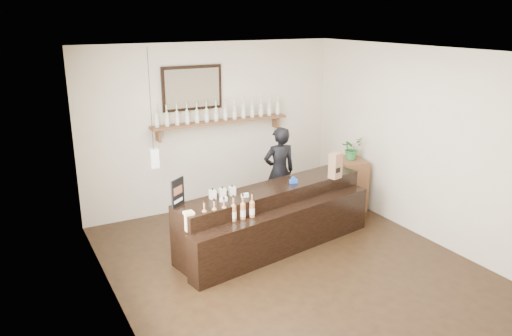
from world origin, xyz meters
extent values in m
plane|color=black|center=(0.00, 0.00, 0.00)|extent=(5.00, 5.00, 0.00)
plane|color=beige|center=(0.00, 2.50, 1.40)|extent=(4.50, 0.00, 4.50)
plane|color=beige|center=(0.00, -2.50, 1.40)|extent=(4.50, 0.00, 4.50)
plane|color=beige|center=(-2.25, 0.00, 1.40)|extent=(0.00, 5.00, 5.00)
plane|color=beige|center=(2.25, 0.00, 1.40)|extent=(0.00, 5.00, 5.00)
plane|color=white|center=(0.00, 0.00, 2.80)|extent=(5.00, 5.00, 0.00)
cube|color=brown|center=(0.10, 2.37, 1.50)|extent=(2.40, 0.25, 0.04)
cube|color=brown|center=(-0.98, 2.40, 1.38)|extent=(0.04, 0.20, 0.20)
cube|color=brown|center=(1.18, 2.40, 1.38)|extent=(0.04, 0.20, 0.20)
cube|color=black|center=(-0.35, 2.47, 2.08)|extent=(1.02, 0.04, 0.72)
cube|color=#4C4331|center=(-0.35, 2.44, 2.08)|extent=(0.92, 0.01, 0.62)
cube|color=white|center=(-1.30, 1.60, 1.25)|extent=(0.12, 0.12, 0.28)
cylinder|color=black|center=(-1.30, 1.60, 2.09)|extent=(0.01, 0.01, 1.41)
cylinder|color=beige|center=(-1.00, 2.37, 1.62)|extent=(0.07, 0.07, 0.20)
cone|color=beige|center=(-1.00, 2.37, 1.75)|extent=(0.07, 0.07, 0.05)
cylinder|color=beige|center=(-1.00, 2.37, 1.81)|extent=(0.02, 0.02, 0.07)
cylinder|color=gold|center=(-1.00, 2.37, 1.86)|extent=(0.03, 0.03, 0.02)
cylinder|color=white|center=(-1.00, 2.37, 1.60)|extent=(0.07, 0.07, 0.09)
cylinder|color=beige|center=(-0.83, 2.37, 1.62)|extent=(0.07, 0.07, 0.20)
cone|color=beige|center=(-0.83, 2.37, 1.75)|extent=(0.07, 0.07, 0.05)
cylinder|color=beige|center=(-0.83, 2.37, 1.81)|extent=(0.02, 0.02, 0.07)
cylinder|color=gold|center=(-0.83, 2.37, 1.86)|extent=(0.03, 0.03, 0.02)
cylinder|color=white|center=(-0.83, 2.37, 1.60)|extent=(0.07, 0.07, 0.09)
cylinder|color=beige|center=(-0.66, 2.37, 1.62)|extent=(0.07, 0.07, 0.20)
cone|color=beige|center=(-0.66, 2.37, 1.75)|extent=(0.07, 0.07, 0.05)
cylinder|color=beige|center=(-0.66, 2.37, 1.81)|extent=(0.02, 0.02, 0.07)
cylinder|color=gold|center=(-0.66, 2.37, 1.86)|extent=(0.03, 0.03, 0.02)
cylinder|color=white|center=(-0.66, 2.37, 1.60)|extent=(0.07, 0.07, 0.09)
cylinder|color=beige|center=(-0.49, 2.37, 1.62)|extent=(0.07, 0.07, 0.20)
cone|color=beige|center=(-0.49, 2.37, 1.75)|extent=(0.07, 0.07, 0.05)
cylinder|color=beige|center=(-0.49, 2.37, 1.81)|extent=(0.02, 0.02, 0.07)
cylinder|color=gold|center=(-0.49, 2.37, 1.86)|extent=(0.03, 0.03, 0.02)
cylinder|color=white|center=(-0.49, 2.37, 1.60)|extent=(0.07, 0.07, 0.09)
cylinder|color=beige|center=(-0.32, 2.37, 1.62)|extent=(0.07, 0.07, 0.20)
cone|color=beige|center=(-0.32, 2.37, 1.75)|extent=(0.07, 0.07, 0.05)
cylinder|color=beige|center=(-0.32, 2.37, 1.81)|extent=(0.02, 0.02, 0.07)
cylinder|color=gold|center=(-0.32, 2.37, 1.86)|extent=(0.03, 0.03, 0.02)
cylinder|color=white|center=(-0.32, 2.37, 1.60)|extent=(0.07, 0.07, 0.09)
cylinder|color=beige|center=(-0.15, 2.37, 1.62)|extent=(0.07, 0.07, 0.20)
cone|color=beige|center=(-0.15, 2.37, 1.75)|extent=(0.07, 0.07, 0.05)
cylinder|color=beige|center=(-0.15, 2.37, 1.81)|extent=(0.02, 0.02, 0.07)
cylinder|color=gold|center=(-0.15, 2.37, 1.86)|extent=(0.03, 0.03, 0.02)
cylinder|color=white|center=(-0.15, 2.37, 1.60)|extent=(0.07, 0.07, 0.09)
cylinder|color=beige|center=(0.02, 2.37, 1.62)|extent=(0.07, 0.07, 0.20)
cone|color=beige|center=(0.02, 2.37, 1.75)|extent=(0.07, 0.07, 0.05)
cylinder|color=beige|center=(0.02, 2.37, 1.81)|extent=(0.02, 0.02, 0.07)
cylinder|color=gold|center=(0.02, 2.37, 1.86)|extent=(0.03, 0.03, 0.02)
cylinder|color=white|center=(0.02, 2.37, 1.60)|extent=(0.07, 0.07, 0.09)
cylinder|color=beige|center=(0.18, 2.37, 1.62)|extent=(0.07, 0.07, 0.20)
cone|color=beige|center=(0.18, 2.37, 1.75)|extent=(0.07, 0.07, 0.05)
cylinder|color=beige|center=(0.18, 2.37, 1.81)|extent=(0.02, 0.02, 0.07)
cylinder|color=gold|center=(0.18, 2.37, 1.86)|extent=(0.03, 0.03, 0.02)
cylinder|color=white|center=(0.18, 2.37, 1.60)|extent=(0.07, 0.07, 0.09)
cylinder|color=beige|center=(0.35, 2.37, 1.62)|extent=(0.07, 0.07, 0.20)
cone|color=beige|center=(0.35, 2.37, 1.75)|extent=(0.07, 0.07, 0.05)
cylinder|color=beige|center=(0.35, 2.37, 1.81)|extent=(0.02, 0.02, 0.07)
cylinder|color=gold|center=(0.35, 2.37, 1.86)|extent=(0.03, 0.03, 0.02)
cylinder|color=white|center=(0.35, 2.37, 1.60)|extent=(0.07, 0.07, 0.09)
cylinder|color=beige|center=(0.52, 2.37, 1.62)|extent=(0.07, 0.07, 0.20)
cone|color=beige|center=(0.52, 2.37, 1.75)|extent=(0.07, 0.07, 0.05)
cylinder|color=beige|center=(0.52, 2.37, 1.81)|extent=(0.02, 0.02, 0.07)
cylinder|color=gold|center=(0.52, 2.37, 1.86)|extent=(0.03, 0.03, 0.02)
cylinder|color=white|center=(0.52, 2.37, 1.60)|extent=(0.07, 0.07, 0.09)
cylinder|color=beige|center=(0.69, 2.37, 1.62)|extent=(0.07, 0.07, 0.20)
cone|color=beige|center=(0.69, 2.37, 1.75)|extent=(0.07, 0.07, 0.05)
cylinder|color=beige|center=(0.69, 2.37, 1.81)|extent=(0.02, 0.02, 0.07)
cylinder|color=gold|center=(0.69, 2.37, 1.86)|extent=(0.03, 0.03, 0.02)
cylinder|color=white|center=(0.69, 2.37, 1.60)|extent=(0.07, 0.07, 0.09)
cylinder|color=beige|center=(0.86, 2.37, 1.62)|extent=(0.07, 0.07, 0.20)
cone|color=beige|center=(0.86, 2.37, 1.75)|extent=(0.07, 0.07, 0.05)
cylinder|color=beige|center=(0.86, 2.37, 1.81)|extent=(0.02, 0.02, 0.07)
cylinder|color=gold|center=(0.86, 2.37, 1.86)|extent=(0.03, 0.03, 0.02)
cylinder|color=white|center=(0.86, 2.37, 1.60)|extent=(0.07, 0.07, 0.09)
cylinder|color=beige|center=(1.03, 2.37, 1.62)|extent=(0.07, 0.07, 0.20)
cone|color=beige|center=(1.03, 2.37, 1.75)|extent=(0.07, 0.07, 0.05)
cylinder|color=beige|center=(1.03, 2.37, 1.81)|extent=(0.02, 0.02, 0.07)
cylinder|color=gold|center=(1.03, 2.37, 1.86)|extent=(0.03, 0.03, 0.02)
cylinder|color=white|center=(1.03, 2.37, 1.60)|extent=(0.07, 0.07, 0.09)
cylinder|color=beige|center=(1.20, 2.37, 1.62)|extent=(0.07, 0.07, 0.20)
cone|color=beige|center=(1.20, 2.37, 1.75)|extent=(0.07, 0.07, 0.05)
cylinder|color=beige|center=(1.20, 2.37, 1.81)|extent=(0.02, 0.02, 0.07)
cylinder|color=gold|center=(1.20, 2.37, 1.86)|extent=(0.03, 0.03, 0.02)
cylinder|color=white|center=(1.20, 2.37, 1.60)|extent=(0.07, 0.07, 0.09)
cube|color=black|center=(0.14, 0.70, 0.43)|extent=(3.11, 1.09, 0.86)
cube|color=black|center=(0.14, 0.29, 0.32)|extent=(3.06, 0.82, 0.65)
cube|color=white|center=(-0.71, 0.50, 0.88)|extent=(0.10, 0.04, 0.05)
cube|color=white|center=(-0.40, 0.50, 0.88)|extent=(0.10, 0.04, 0.05)
cube|color=#E2C58A|center=(-1.28, 0.29, 0.71)|extent=(0.12, 0.12, 0.12)
cube|color=#E2C58A|center=(-1.28, 0.29, 0.83)|extent=(0.12, 0.12, 0.12)
cube|color=beige|center=(-0.80, 0.65, 0.91)|extent=(0.08, 0.08, 0.13)
cube|color=#F9C2CB|center=(-0.80, 0.61, 0.91)|extent=(0.07, 0.00, 0.06)
cylinder|color=black|center=(-0.80, 0.65, 0.99)|extent=(0.02, 0.02, 0.03)
cube|color=beige|center=(-0.66, 0.65, 0.91)|extent=(0.08, 0.08, 0.13)
cube|color=#F9C2CB|center=(-0.66, 0.61, 0.91)|extent=(0.07, 0.00, 0.06)
cylinder|color=black|center=(-0.66, 0.65, 0.99)|extent=(0.02, 0.02, 0.03)
cube|color=beige|center=(-0.52, 0.65, 0.91)|extent=(0.08, 0.08, 0.13)
cube|color=#F9C2CB|center=(-0.52, 0.61, 0.91)|extent=(0.07, 0.00, 0.06)
cylinder|color=black|center=(-0.52, 0.65, 0.99)|extent=(0.02, 0.02, 0.03)
cylinder|color=#B06A3B|center=(-1.07, 0.29, 0.75)|extent=(0.07, 0.07, 0.20)
cone|color=#B06A3B|center=(-1.07, 0.29, 0.88)|extent=(0.07, 0.07, 0.05)
cylinder|color=#B06A3B|center=(-1.07, 0.29, 0.94)|extent=(0.02, 0.02, 0.07)
cylinder|color=black|center=(-1.07, 0.29, 0.98)|extent=(0.03, 0.03, 0.02)
cylinder|color=white|center=(-1.07, 0.29, 0.73)|extent=(0.07, 0.07, 0.09)
cylinder|color=#B06A3B|center=(-0.94, 0.29, 0.75)|extent=(0.07, 0.07, 0.20)
cone|color=#B06A3B|center=(-0.94, 0.29, 0.88)|extent=(0.07, 0.07, 0.05)
cylinder|color=#B06A3B|center=(-0.94, 0.29, 0.94)|extent=(0.02, 0.02, 0.07)
cylinder|color=black|center=(-0.94, 0.29, 0.98)|extent=(0.03, 0.03, 0.02)
cylinder|color=white|center=(-0.94, 0.29, 0.73)|extent=(0.07, 0.07, 0.09)
cylinder|color=#B06A3B|center=(-0.80, 0.29, 0.75)|extent=(0.07, 0.07, 0.20)
cone|color=#B06A3B|center=(-0.80, 0.29, 0.88)|extent=(0.07, 0.07, 0.05)
cylinder|color=#B06A3B|center=(-0.80, 0.29, 0.94)|extent=(0.02, 0.02, 0.07)
cylinder|color=black|center=(-0.80, 0.29, 0.98)|extent=(0.03, 0.03, 0.02)
cylinder|color=white|center=(-0.80, 0.29, 0.73)|extent=(0.07, 0.07, 0.09)
cylinder|color=#B06A3B|center=(-0.67, 0.29, 0.75)|extent=(0.07, 0.07, 0.20)
cone|color=#B06A3B|center=(-0.67, 0.29, 0.88)|extent=(0.07, 0.07, 0.05)
cylinder|color=#B06A3B|center=(-0.67, 0.29, 0.94)|extent=(0.02, 0.02, 0.07)
cylinder|color=black|center=(-0.67, 0.29, 0.98)|extent=(0.03, 0.03, 0.02)
cylinder|color=white|center=(-0.67, 0.29, 0.73)|extent=(0.07, 0.07, 0.09)
cylinder|color=#B06A3B|center=(-0.53, 0.29, 0.75)|extent=(0.07, 0.07, 0.20)
cone|color=#B06A3B|center=(-0.53, 0.29, 0.88)|extent=(0.07, 0.07, 0.05)
cylinder|color=#B06A3B|center=(-0.53, 0.29, 0.94)|extent=(0.02, 0.02, 0.07)
cylinder|color=black|center=(-0.53, 0.29, 0.98)|extent=(0.03, 0.03, 0.02)
cylinder|color=white|center=(-0.53, 0.29, 0.73)|extent=(0.07, 0.07, 0.09)
cylinder|color=#B06A3B|center=(-0.40, 0.29, 0.75)|extent=(0.07, 0.07, 0.20)
cone|color=#B06A3B|center=(-0.40, 0.29, 0.88)|extent=(0.07, 0.07, 0.05)
cylinder|color=#B06A3B|center=(-0.40, 0.29, 0.94)|extent=(0.02, 0.02, 0.07)
cylinder|color=black|center=(-0.40, 0.29, 0.98)|extent=(0.03, 0.03, 0.02)
cylinder|color=white|center=(-0.40, 0.29, 0.73)|extent=(0.07, 0.07, 0.09)
cube|color=black|center=(-1.30, 0.62, 1.04)|extent=(0.22, 0.17, 0.37)
cube|color=brown|center=(-1.30, 0.61, 1.07)|extent=(0.15, 0.11, 0.10)
cube|color=white|center=(-1.30, 0.61, 0.93)|extent=(0.15, 0.11, 0.04)
cube|color=#A06F4D|center=(1.18, 0.61, 1.05)|extent=(0.21, 0.18, 0.39)
cube|color=black|center=(1.18, 0.54, 0.99)|extent=(0.11, 0.03, 0.08)
cube|color=blue|center=(0.49, 0.69, 0.88)|extent=(0.12, 0.07, 0.05)
cylinder|color=blue|center=(0.49, 0.69, 0.93)|extent=(0.07, 0.04, 0.06)
cube|color=brown|center=(2.00, 1.26, 0.44)|extent=(0.58, 0.69, 0.87)
imported|color=#2D7034|center=(2.00, 1.26, 1.06)|extent=(0.41, 0.38, 0.38)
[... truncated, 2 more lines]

